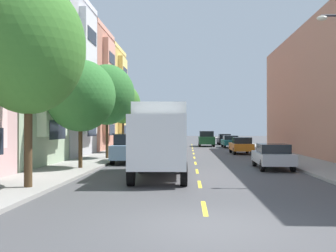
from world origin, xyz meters
The scene contains 22 objects.
ground_plane centered at (0.00, 30.00, 0.00)m, with size 160.00×160.00×0.00m, color #424244.
sidewalk_left centered at (-7.10, 28.00, 0.07)m, with size 3.20×120.00×0.14m, color gray.
sidewalk_right centered at (7.10, 28.00, 0.07)m, with size 3.20×120.00×0.14m, color gray.
lane_centerline_dashes centered at (0.00, 24.50, 0.00)m, with size 0.14×47.20×0.01m.
townhouse_third_dove_grey centered at (-13.68, 22.06, 6.21)m, with size 10.77×8.23×12.82m.
townhouse_fourth_terracotta centered at (-14.59, 30.49, 5.98)m, with size 12.59×8.23×12.36m.
townhouse_fifth_mustard centered at (-14.73, 38.93, 5.84)m, with size 12.87×8.23×12.07m.
street_tree_nearest centered at (-6.40, 4.94, 5.33)m, with size 4.22×4.22×7.71m.
street_tree_second centered at (-6.40, 12.19, 4.11)m, with size 3.85×3.85×5.95m.
street_tree_third centered at (-6.40, 19.43, 4.75)m, with size 4.03×4.03×6.83m.
street_tree_farthest centered at (-6.40, 26.68, 4.52)m, with size 3.14×3.14×6.18m.
delivery_box_truck centered at (-1.81, 9.66, 1.95)m, with size 2.62×7.91×3.47m.
parked_wagon_burgundy centered at (-4.43, 41.27, 0.80)m, with size 1.94×4.74×1.50m.
parked_hatchback_orange centered at (4.27, 26.74, 0.76)m, with size 1.80×4.03×1.50m.
parked_suv_sky centered at (-4.38, 17.06, 0.99)m, with size 1.98×4.81×1.93m.
parked_hatchback_black centered at (4.50, 46.62, 0.76)m, with size 1.84×4.04×1.50m.
parked_hatchback_charcoal centered at (-4.23, 54.73, 0.76)m, with size 1.75×4.01×1.50m.
parked_sedan_champagne centered at (-4.29, 27.87, 0.75)m, with size 1.88×4.53×1.43m.
parked_sedan_silver centered at (4.31, 13.45, 0.75)m, with size 1.92×4.55×1.43m.
parked_sedan_teal centered at (4.50, 38.56, 0.75)m, with size 1.85×4.52×1.43m.
parked_pickup_red centered at (-4.34, 34.78, 0.83)m, with size 2.03×5.31×1.73m.
moving_forest_sedan centered at (1.80, 41.62, 0.99)m, with size 1.95×4.80×1.93m.
Camera 1 is at (-0.46, -9.75, 2.33)m, focal length 43.22 mm.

